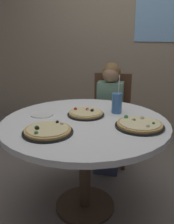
{
  "coord_description": "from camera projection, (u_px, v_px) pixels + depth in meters",
  "views": [
    {
      "loc": [
        0.56,
        -1.57,
        1.36
      ],
      "look_at": [
        0.0,
        0.05,
        0.8
      ],
      "focal_mm": 38.91,
      "sensor_mm": 36.0,
      "label": 1
    }
  ],
  "objects": [
    {
      "name": "ground_plane",
      "position": [
        85.0,
        206.0,
        2.0
      ],
      "size": [
        8.0,
        8.0,
        0.0
      ],
      "primitive_type": "plane",
      "color": "slate"
    },
    {
      "name": "wall_with_window",
      "position": [
        131.0,
        26.0,
        3.17
      ],
      "size": [
        5.2,
        0.14,
        2.9
      ],
      "color": "gray",
      "rests_on": "ground_plane"
    },
    {
      "name": "dining_table",
      "position": [
        85.0,
        133.0,
        1.8
      ],
      "size": [
        1.22,
        1.22,
        0.75
      ],
      "color": "white",
      "rests_on": "ground_plane"
    },
    {
      "name": "chair_wooden",
      "position": [
        111.0,
        113.0,
        2.65
      ],
      "size": [
        0.45,
        0.45,
        0.95
      ],
      "color": "brown",
      "rests_on": "ground_plane"
    },
    {
      "name": "diner_child",
      "position": [
        109.0,
        122.0,
        2.49
      ],
      "size": [
        0.3,
        0.42,
        1.08
      ],
      "color": "#3F4766",
      "rests_on": "ground_plane"
    },
    {
      "name": "pizza_veggie",
      "position": [
        48.0,
        131.0,
        1.54
      ],
      "size": [
        0.33,
        0.33,
        0.05
      ],
      "color": "black",
      "rests_on": "dining_table"
    },
    {
      "name": "pizza_cheese",
      "position": [
        140.0,
        125.0,
        1.65
      ],
      "size": [
        0.33,
        0.33,
        0.05
      ],
      "color": "black",
      "rests_on": "dining_table"
    },
    {
      "name": "pizza_pepperoni",
      "position": [
        86.0,
        113.0,
        1.88
      ],
      "size": [
        0.29,
        0.29,
        0.05
      ],
      "color": "black",
      "rests_on": "dining_table"
    },
    {
      "name": "soda_cup",
      "position": [
        117.0,
        103.0,
        1.92
      ],
      "size": [
        0.08,
        0.08,
        0.31
      ],
      "color": "#3F72B2",
      "rests_on": "dining_table"
    },
    {
      "name": "plate_small",
      "position": [
        42.0,
        114.0,
        1.89
      ],
      "size": [
        0.18,
        0.18,
        0.01
      ],
      "primitive_type": "cylinder",
      "color": "white",
      "rests_on": "dining_table"
    }
  ]
}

